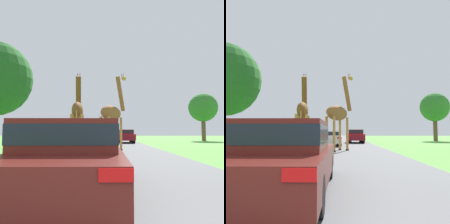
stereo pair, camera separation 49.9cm
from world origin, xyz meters
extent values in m
cube|color=#5B5B5E|center=(0.00, 30.00, 0.00)|extent=(7.09, 120.00, 0.00)
cylinder|color=#B77F3D|center=(0.39, 14.73, 1.04)|extent=(0.15, 0.15, 2.07)
cylinder|color=#2D2319|center=(0.39, 14.73, 0.05)|extent=(0.20, 0.20, 0.09)
cylinder|color=#B77F3D|center=(0.86, 14.43, 1.04)|extent=(0.15, 0.15, 2.07)
cylinder|color=#2D2319|center=(0.86, 14.43, 0.05)|extent=(0.20, 0.20, 0.09)
cylinder|color=#B77F3D|center=(-0.40, 13.52, 1.04)|extent=(0.15, 0.15, 2.07)
cylinder|color=#2D2319|center=(-0.40, 13.52, 0.05)|extent=(0.20, 0.20, 0.09)
cylinder|color=#B77F3D|center=(0.07, 13.21, 1.04)|extent=(0.15, 0.15, 2.07)
cylinder|color=#2D2319|center=(0.07, 13.21, 0.05)|extent=(0.20, 0.20, 0.09)
ellipsoid|color=brown|center=(0.23, 13.97, 2.32)|extent=(1.68, 2.10, 0.92)
cylinder|color=brown|center=(0.85, 14.92, 3.67)|extent=(0.76, 0.96, 2.28)
ellipsoid|color=#B77F3D|center=(1.10, 15.32, 4.82)|extent=(0.51, 0.60, 0.30)
cylinder|color=#B77F3D|center=(-0.31, 13.15, 1.75)|extent=(0.05, 0.05, 1.14)
cone|color=brown|center=(0.96, 15.21, 5.05)|extent=(0.07, 0.07, 0.16)
cone|color=brown|center=(1.07, 15.14, 5.05)|extent=(0.07, 0.07, 0.16)
cylinder|color=#B77F3D|center=(-1.97, 13.12, 1.04)|extent=(0.17, 0.17, 2.09)
cylinder|color=#2D2319|center=(-1.97, 13.12, 0.05)|extent=(0.22, 0.22, 0.10)
cylinder|color=#B77F3D|center=(-1.45, 13.16, 1.04)|extent=(0.17, 0.17, 2.09)
cylinder|color=#2D2319|center=(-1.45, 13.16, 0.05)|extent=(0.22, 0.22, 0.10)
cylinder|color=#B77F3D|center=(-1.85, 11.67, 1.04)|extent=(0.17, 0.17, 2.09)
cylinder|color=#2D2319|center=(-1.85, 11.67, 0.05)|extent=(0.22, 0.22, 0.10)
cylinder|color=#B77F3D|center=(-1.33, 11.72, 1.04)|extent=(0.17, 0.17, 2.09)
cylinder|color=#2D2319|center=(-1.33, 11.72, 0.05)|extent=(0.22, 0.22, 0.10)
ellipsoid|color=brown|center=(-1.65, 12.42, 2.34)|extent=(0.79, 2.11, 0.91)
cylinder|color=brown|center=(-1.74, 13.49, 3.51)|extent=(0.38, 0.91, 1.94)
ellipsoid|color=#B77F3D|center=(-1.78, 13.90, 4.48)|extent=(0.29, 0.58, 0.30)
cylinder|color=#B77F3D|center=(-1.57, 11.44, 1.76)|extent=(0.06, 0.06, 1.15)
cone|color=brown|center=(-1.83, 13.72, 4.71)|extent=(0.07, 0.07, 0.16)
cone|color=brown|center=(-1.70, 13.73, 4.71)|extent=(0.07, 0.07, 0.16)
cube|color=#561914|center=(-0.66, 4.03, 0.52)|extent=(1.92, 4.48, 0.55)
cube|color=#561914|center=(-0.66, 4.03, 1.07)|extent=(1.73, 2.02, 0.55)
cube|color=#19232D|center=(-0.66, 4.03, 1.10)|extent=(1.75, 2.04, 0.33)
cube|color=red|center=(0.13, 1.78, 0.71)|extent=(0.35, 0.03, 0.13)
cylinder|color=black|center=(-1.43, 5.37, 0.28)|extent=(0.38, 0.57, 0.57)
cylinder|color=black|center=(0.11, 5.37, 0.28)|extent=(0.38, 0.57, 0.57)
cylinder|color=black|center=(0.11, 2.68, 0.28)|extent=(0.38, 0.57, 0.57)
cube|color=maroon|center=(2.00, 25.69, 0.63)|extent=(1.71, 4.66, 0.66)
cube|color=maroon|center=(2.00, 25.69, 1.20)|extent=(1.54, 2.10, 0.48)
cube|color=#19232D|center=(2.00, 25.69, 1.22)|extent=(1.56, 2.12, 0.29)
cube|color=red|center=(1.30, 23.35, 0.87)|extent=(0.31, 0.03, 0.16)
cube|color=red|center=(2.70, 23.35, 0.87)|extent=(0.31, 0.03, 0.16)
cylinder|color=black|center=(1.32, 27.09, 0.35)|extent=(0.34, 0.71, 0.71)
cylinder|color=black|center=(2.69, 27.09, 0.35)|extent=(0.34, 0.71, 0.71)
cylinder|color=black|center=(1.32, 24.29, 0.35)|extent=(0.34, 0.71, 0.71)
cylinder|color=black|center=(2.69, 24.29, 0.35)|extent=(0.34, 0.71, 0.71)
cube|color=#144C28|center=(-2.82, 27.56, 0.59)|extent=(1.97, 4.21, 0.63)
cube|color=#144C28|center=(-2.82, 27.56, 1.20)|extent=(1.77, 1.89, 0.59)
cube|color=#19232D|center=(-2.82, 27.56, 1.23)|extent=(1.79, 1.91, 0.35)
cube|color=red|center=(-3.63, 25.45, 0.81)|extent=(0.35, 0.03, 0.15)
cube|color=red|center=(-2.02, 25.45, 0.81)|extent=(0.35, 0.03, 0.15)
cylinder|color=black|center=(-3.61, 28.82, 0.32)|extent=(0.39, 0.63, 0.63)
cylinder|color=black|center=(-2.04, 28.82, 0.32)|extent=(0.39, 0.63, 0.63)
cylinder|color=black|center=(-3.61, 26.30, 0.32)|extent=(0.39, 0.63, 0.63)
cylinder|color=black|center=(-2.04, 26.30, 0.32)|extent=(0.39, 0.63, 0.63)
cube|color=silver|center=(-0.47, 20.01, 0.52)|extent=(1.92, 4.74, 0.52)
cube|color=silver|center=(-0.47, 20.01, 1.02)|extent=(1.73, 2.13, 0.48)
cube|color=#19232D|center=(-0.47, 20.01, 1.04)|extent=(1.75, 2.16, 0.29)
cube|color=red|center=(-1.26, 17.63, 0.70)|extent=(0.35, 0.03, 0.12)
cube|color=red|center=(0.31, 17.63, 0.70)|extent=(0.35, 0.03, 0.12)
cylinder|color=black|center=(-1.24, 21.44, 0.31)|extent=(0.38, 0.61, 0.61)
cylinder|color=black|center=(0.29, 21.44, 0.31)|extent=(0.38, 0.61, 0.61)
cylinder|color=black|center=(-1.24, 18.59, 0.31)|extent=(0.38, 0.61, 0.61)
cylinder|color=black|center=(0.29, 18.59, 0.31)|extent=(0.38, 0.61, 0.61)
cylinder|color=brown|center=(13.12, 31.73, 1.99)|extent=(0.55, 0.55, 3.98)
sphere|color=#2D7028|center=(13.12, 31.73, 4.57)|extent=(3.89, 3.89, 3.89)
camera|label=1|loc=(0.05, -0.57, 1.13)|focal=38.00mm
camera|label=2|loc=(0.55, -0.57, 1.13)|focal=38.00mm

